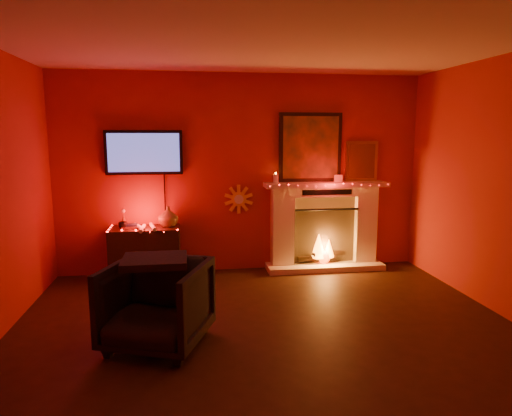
{
  "coord_description": "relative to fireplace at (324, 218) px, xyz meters",
  "views": [
    {
      "loc": [
        -0.73,
        -3.71,
        1.9
      ],
      "look_at": [
        0.08,
        1.7,
        1.0
      ],
      "focal_mm": 32.0,
      "sensor_mm": 36.0,
      "label": 1
    }
  ],
  "objects": [
    {
      "name": "console_table",
      "position": [
        -2.44,
        -0.13,
        -0.34
      ],
      "size": [
        0.9,
        0.59,
        0.95
      ],
      "color": "black",
      "rests_on": "floor"
    },
    {
      "name": "fireplace",
      "position": [
        0.0,
        0.0,
        0.0
      ],
      "size": [
        1.72,
        0.4,
        2.18
      ],
      "color": "beige",
      "rests_on": "floor"
    },
    {
      "name": "room",
      "position": [
        -1.14,
        -2.39,
        0.63
      ],
      "size": [
        5.0,
        5.0,
        5.0
      ],
      "color": "black",
      "rests_on": "ground"
    },
    {
      "name": "armchair",
      "position": [
        -2.18,
        -2.14,
        -0.34
      ],
      "size": [
        1.08,
        1.09,
        0.78
      ],
      "primitive_type": "imported",
      "rotation": [
        0.0,
        0.0,
        -0.37
      ],
      "color": "black",
      "rests_on": "floor"
    },
    {
      "name": "tv",
      "position": [
        -2.44,
        0.06,
        0.92
      ],
      "size": [
        1.0,
        0.07,
        1.24
      ],
      "color": "black",
      "rests_on": "room"
    },
    {
      "name": "sunburst_clock",
      "position": [
        -1.19,
        0.09,
        0.28
      ],
      "size": [
        0.4,
        0.03,
        0.4
      ],
      "color": "#F4A031",
      "rests_on": "room"
    }
  ]
}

